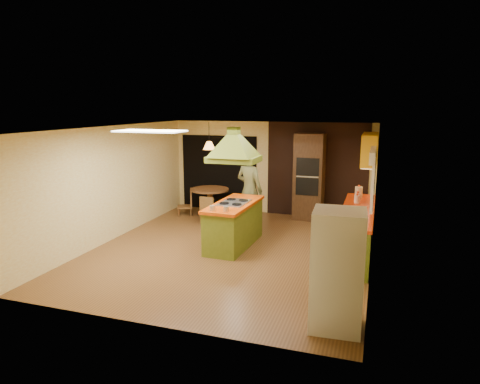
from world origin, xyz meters
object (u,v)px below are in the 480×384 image
(dining_table, at_px, (210,197))
(canister_large, at_px, (359,192))
(kitchen_island, at_px, (234,224))
(man, at_px, (249,190))
(refrigerator, at_px, (337,270))
(wall_oven, at_px, (309,177))

(dining_table, xyz_separation_m, canister_large, (3.85, -0.71, 0.51))
(kitchen_island, height_order, man, man)
(refrigerator, distance_m, canister_large, 4.23)
(canister_large, bearing_deg, wall_oven, 136.34)
(refrigerator, bearing_deg, man, 117.62)
(man, distance_m, wall_oven, 1.83)
(refrigerator, xyz_separation_m, dining_table, (-3.81, 4.93, -0.28))
(dining_table, relative_size, canister_large, 4.16)
(kitchen_island, relative_size, wall_oven, 0.85)
(refrigerator, height_order, canister_large, refrigerator)
(man, distance_m, dining_table, 1.66)
(man, xyz_separation_m, wall_oven, (1.19, 1.38, 0.16))
(refrigerator, height_order, dining_table, refrigerator)
(wall_oven, relative_size, dining_table, 2.23)
(wall_oven, xyz_separation_m, dining_table, (-2.55, -0.54, -0.59))
(refrigerator, relative_size, dining_table, 1.62)
(wall_oven, relative_size, canister_large, 9.26)
(canister_large, bearing_deg, dining_table, 169.59)
(man, relative_size, wall_oven, 0.86)
(refrigerator, bearing_deg, dining_table, 124.37)
(kitchen_island, xyz_separation_m, refrigerator, (2.40, -2.81, 0.34))
(kitchen_island, xyz_separation_m, canister_large, (2.44, 1.42, 0.57))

